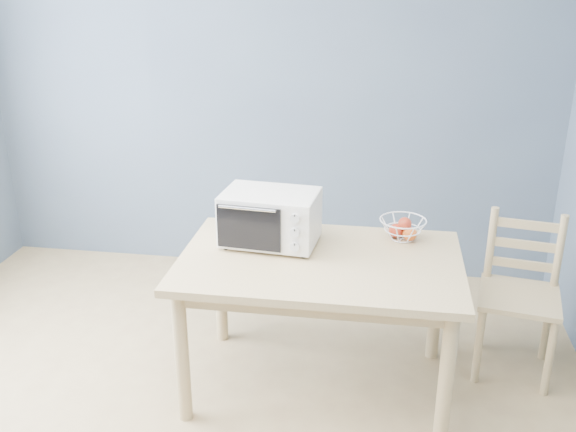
% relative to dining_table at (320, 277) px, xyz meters
% --- Properties ---
extents(room, '(4.01, 4.51, 2.61)m').
position_rel_dining_table_xyz_m(room, '(-0.54, -0.81, 0.65)').
color(room, tan).
rests_on(room, ground).
extents(dining_table, '(1.40, 0.90, 0.75)m').
position_rel_dining_table_xyz_m(dining_table, '(0.00, 0.00, 0.00)').
color(dining_table, tan).
rests_on(dining_table, ground).
extents(toaster_oven, '(0.51, 0.38, 0.28)m').
position_rel_dining_table_xyz_m(toaster_oven, '(-0.30, 0.14, 0.25)').
color(toaster_oven, white).
rests_on(toaster_oven, dining_table).
extents(fruit_basket, '(0.31, 0.31, 0.13)m').
position_rel_dining_table_xyz_m(fruit_basket, '(0.41, 0.31, 0.16)').
color(fruit_basket, white).
rests_on(fruit_basket, dining_table).
extents(dining_chair, '(0.48, 0.48, 0.88)m').
position_rel_dining_table_xyz_m(dining_chair, '(1.05, 0.35, -0.21)').
color(dining_chair, tan).
rests_on(dining_chair, ground).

